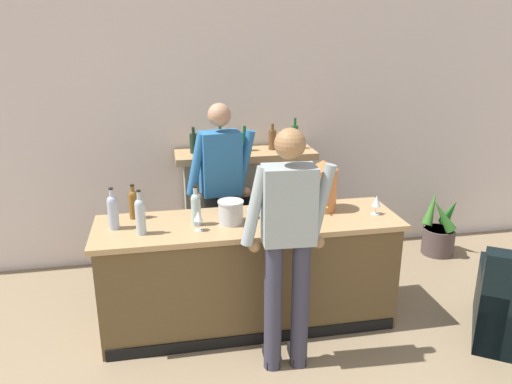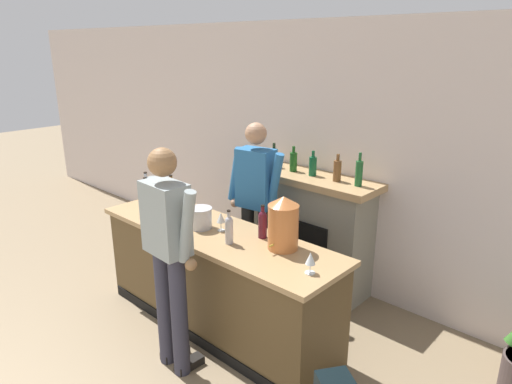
# 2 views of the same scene
# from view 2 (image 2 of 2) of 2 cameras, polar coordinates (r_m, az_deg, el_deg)

# --- Properties ---
(wall_back_panel) EXTENTS (12.00, 0.07, 2.75)m
(wall_back_panel) POSITION_cam_2_polar(r_m,az_deg,el_deg) (4.91, 7.80, 4.50)
(wall_back_panel) COLOR silver
(wall_back_panel) RESTS_ON ground_plane
(bar_counter) EXTENTS (2.47, 0.72, 0.95)m
(bar_counter) POSITION_cam_2_polar(r_m,az_deg,el_deg) (4.22, -4.95, -10.83)
(bar_counter) COLOR brown
(bar_counter) RESTS_ON ground_plane
(fireplace_stone) EXTENTS (1.42, 0.52, 1.56)m
(fireplace_stone) POSITION_cam_2_polar(r_m,az_deg,el_deg) (4.86, 6.93, -4.80)
(fireplace_stone) COLOR gray
(fireplace_stone) RESTS_ON ground_plane
(person_customer) EXTENTS (0.66, 0.32, 1.82)m
(person_customer) POSITION_cam_2_polar(r_m,az_deg,el_deg) (3.51, -10.87, -7.47)
(person_customer) COLOR #333342
(person_customer) RESTS_ON ground_plane
(person_bartender) EXTENTS (0.65, 0.35, 1.80)m
(person_bartender) POSITION_cam_2_polar(r_m,az_deg,el_deg) (4.53, -0.05, -1.37)
(person_bartender) COLOR #292B2C
(person_bartender) RESTS_ON ground_plane
(copper_dispenser) EXTENTS (0.25, 0.29, 0.44)m
(copper_dispenser) POSITION_cam_2_polar(r_m,az_deg,el_deg) (3.60, 3.42, -3.85)
(copper_dispenser) COLOR #C16D37
(copper_dispenser) RESTS_ON bar_counter
(ice_bucket_steel) EXTENTS (0.21, 0.21, 0.19)m
(ice_bucket_steel) POSITION_cam_2_polar(r_m,az_deg,el_deg) (4.07, -6.93, -3.23)
(ice_bucket_steel) COLOR silver
(ice_bucket_steel) RESTS_ON bar_counter
(wine_bottle_burgundy_dark) EXTENTS (0.08, 0.08, 0.33)m
(wine_bottle_burgundy_dark) POSITION_cam_2_polar(r_m,az_deg,el_deg) (4.77, -13.52, 0.32)
(wine_bottle_burgundy_dark) COLOR #9FACC3
(wine_bottle_burgundy_dark) RESTS_ON bar_counter
(wine_bottle_merlot_tall) EXTENTS (0.08, 0.08, 0.32)m
(wine_bottle_merlot_tall) POSITION_cam_2_polar(r_m,az_deg,el_deg) (4.26, -9.16, -1.62)
(wine_bottle_merlot_tall) COLOR #A2B7B5
(wine_bottle_merlot_tall) RESTS_ON bar_counter
(wine_bottle_chardonnay_pale) EXTENTS (0.08, 0.08, 0.35)m
(wine_bottle_chardonnay_pale) POSITION_cam_2_polar(r_m,az_deg,el_deg) (4.52, -13.55, -0.58)
(wine_bottle_chardonnay_pale) COLOR #A6B4BD
(wine_bottle_chardonnay_pale) RESTS_ON bar_counter
(wine_bottle_cabernet_heavy) EXTENTS (0.07, 0.07, 0.29)m
(wine_bottle_cabernet_heavy) POSITION_cam_2_polar(r_m,az_deg,el_deg) (3.82, 0.83, -3.90)
(wine_bottle_cabernet_heavy) COLOR #4C1525
(wine_bottle_cabernet_heavy) RESTS_ON bar_counter
(wine_bottle_port_short) EXTENTS (0.07, 0.07, 0.29)m
(wine_bottle_port_short) POSITION_cam_2_polar(r_m,az_deg,el_deg) (3.72, -3.38, -4.60)
(wine_bottle_port_short) COLOR #B0AFB8
(wine_bottle_port_short) RESTS_ON bar_counter
(wine_bottle_rose_blush) EXTENTS (0.08, 0.08, 0.29)m
(wine_bottle_rose_blush) POSITION_cam_2_polar(r_m,az_deg,el_deg) (4.77, -10.51, 0.29)
(wine_bottle_rose_blush) COLOR brown
(wine_bottle_rose_blush) RESTS_ON bar_counter
(wine_glass_front_right) EXTENTS (0.07, 0.07, 0.17)m
(wine_glass_front_right) POSITION_cam_2_polar(r_m,az_deg,el_deg) (3.98, -4.42, -3.27)
(wine_glass_front_right) COLOR silver
(wine_glass_front_right) RESTS_ON bar_counter
(wine_glass_near_bucket) EXTENTS (0.08, 0.08, 0.16)m
(wine_glass_near_bucket) POSITION_cam_2_polar(r_m,az_deg,el_deg) (3.28, 6.82, -8.34)
(wine_glass_near_bucket) COLOR silver
(wine_glass_near_bucket) RESTS_ON bar_counter
(wine_glass_front_left) EXTENTS (0.07, 0.07, 0.16)m
(wine_glass_front_left) POSITION_cam_2_polar(r_m,az_deg,el_deg) (4.19, -10.37, -2.45)
(wine_glass_front_left) COLOR silver
(wine_glass_front_left) RESTS_ON bar_counter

